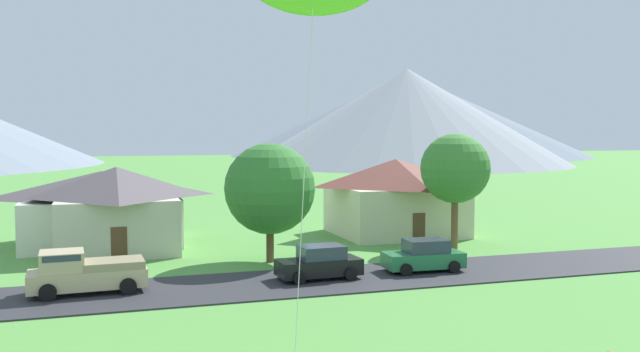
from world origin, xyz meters
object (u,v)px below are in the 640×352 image
(house_rightmost, at_px, (102,206))
(parked_car_green_west_end, at_px, (424,256))
(house_left_center, at_px, (396,195))
(house_right_center, at_px, (117,207))
(pickup_truck_sand_west_side, at_px, (84,272))
(parked_car_black_mid_west, at_px, (319,263))
(tree_near_left, at_px, (270,189))
(tree_center, at_px, (455,169))

(house_rightmost, height_order, parked_car_green_west_end, house_rightmost)
(house_left_center, relative_size, parked_car_green_west_end, 2.14)
(house_right_center, height_order, pickup_truck_sand_west_side, house_right_center)
(house_left_center, bearing_deg, parked_car_black_mid_west, -127.94)
(house_right_center, relative_size, tree_near_left, 1.23)
(house_right_center, relative_size, pickup_truck_sand_west_side, 1.58)
(house_rightmost, distance_m, pickup_truck_sand_west_side, 14.43)
(pickup_truck_sand_west_side, bearing_deg, tree_center, 14.01)
(parked_car_black_mid_west, xyz_separation_m, pickup_truck_sand_west_side, (-11.20, 0.45, 0.19))
(house_right_center, relative_size, parked_car_black_mid_west, 1.95)
(parked_car_green_west_end, bearing_deg, parked_car_black_mid_west, -178.99)
(tree_near_left, relative_size, parked_car_green_west_end, 1.59)
(parked_car_green_west_end, xyz_separation_m, pickup_truck_sand_west_side, (-17.07, 0.35, 0.19))
(tree_near_left, bearing_deg, house_right_center, 140.95)
(house_left_center, distance_m, parked_car_green_west_end, 13.32)
(tree_center, relative_size, parked_car_green_west_end, 1.72)
(house_left_center, xyz_separation_m, tree_center, (1.09, -6.68, 2.27))
(house_right_center, distance_m, house_rightmost, 2.89)
(house_left_center, distance_m, pickup_truck_sand_west_side, 24.41)
(house_left_center, distance_m, parked_car_black_mid_west, 16.17)
(house_rightmost, height_order, parked_car_black_mid_west, house_rightmost)
(house_left_center, distance_m, house_rightmost, 20.36)
(house_right_center, bearing_deg, parked_car_green_west_end, -37.84)
(house_right_center, height_order, tree_center, tree_center)
(house_rightmost, distance_m, tree_center, 23.23)
(parked_car_green_west_end, relative_size, pickup_truck_sand_west_side, 0.81)
(house_left_center, xyz_separation_m, house_right_center, (-19.36, -0.62, -0.11))
(house_left_center, xyz_separation_m, parked_car_green_west_end, (-4.00, -12.55, -1.97))
(house_rightmost, height_order, tree_center, tree_center)
(house_left_center, height_order, house_right_center, house_left_center)
(house_rightmost, bearing_deg, house_right_center, -72.12)
(house_left_center, distance_m, tree_center, 7.14)
(house_left_center, bearing_deg, tree_near_left, -146.70)
(house_rightmost, bearing_deg, parked_car_black_mid_west, -54.94)
(house_right_center, distance_m, parked_car_black_mid_west, 15.44)
(tree_center, distance_m, parked_car_green_west_end, 8.86)
(house_right_center, height_order, house_rightmost, house_right_center)
(house_rightmost, bearing_deg, pickup_truck_sand_west_side, -93.30)
(house_right_center, xyz_separation_m, parked_car_black_mid_west, (9.49, -12.03, -1.86))
(parked_car_green_west_end, height_order, parked_car_black_mid_west, same)
(house_left_center, height_order, parked_car_green_west_end, house_left_center)
(parked_car_green_west_end, distance_m, pickup_truck_sand_west_side, 17.08)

